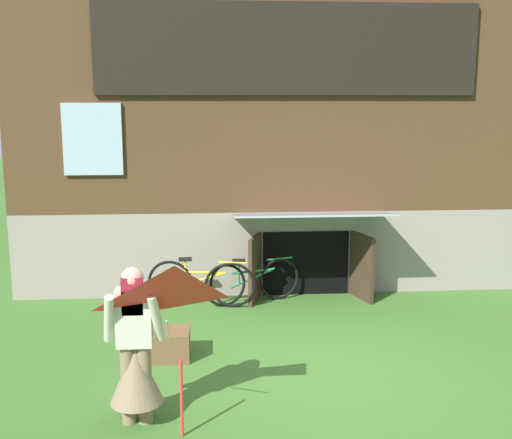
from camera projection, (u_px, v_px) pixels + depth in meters
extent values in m
plane|color=#3D6B28|center=(316.00, 371.00, 7.34)|extent=(60.00, 60.00, 0.00)
cube|color=gray|center=(270.00, 222.00, 12.85)|extent=(8.76, 5.49, 1.37)
cube|color=#4C331E|center=(270.00, 91.00, 12.37)|extent=(8.76, 5.49, 3.93)
cube|color=black|center=(288.00, 49.00, 9.53)|extent=(5.90, 0.08, 1.39)
cube|color=#9EB7C6|center=(288.00, 49.00, 9.55)|extent=(5.74, 0.04, 1.27)
cube|color=#9EB7C6|center=(93.00, 139.00, 9.57)|extent=(0.90, 0.06, 1.10)
cube|color=black|center=(306.00, 263.00, 10.20)|extent=(1.40, 0.03, 1.05)
cube|color=#3D2B1E|center=(255.00, 269.00, 9.86)|extent=(0.27, 0.69, 1.05)
cube|color=#3D2B1E|center=(361.00, 267.00, 9.98)|extent=(0.26, 0.69, 1.05)
cube|color=gray|center=(312.00, 215.00, 9.51)|extent=(2.41, 1.09, 0.18)
cylinder|color=#7F6B51|center=(128.00, 384.00, 6.08)|extent=(0.14, 0.14, 0.80)
cylinder|color=#7F6B51|center=(145.00, 384.00, 6.09)|extent=(0.14, 0.14, 0.80)
cone|color=#7F6B51|center=(136.00, 373.00, 6.06)|extent=(0.52, 0.52, 0.60)
cube|color=beige|center=(134.00, 317.00, 5.96)|extent=(0.34, 0.20, 0.57)
cylinder|color=beige|center=(109.00, 319.00, 5.84)|extent=(0.17, 0.32, 0.52)
cylinder|color=beige|center=(156.00, 318.00, 5.87)|extent=(0.17, 0.32, 0.52)
cube|color=maroon|center=(132.00, 296.00, 5.86)|extent=(0.20, 0.08, 0.36)
sphere|color=#D8AD8E|center=(133.00, 278.00, 5.89)|extent=(0.22, 0.22, 0.22)
pyramid|color=red|center=(176.00, 314.00, 5.39)|extent=(1.10, 0.92, 0.61)
cylinder|color=beige|center=(170.00, 336.00, 5.76)|extent=(0.01, 0.63, 0.53)
cylinder|color=red|center=(182.00, 398.00, 5.83)|extent=(0.03, 0.03, 0.77)
torus|color=black|center=(279.00, 279.00, 9.96)|extent=(0.66, 0.25, 0.68)
torus|color=black|center=(225.00, 285.00, 9.61)|extent=(0.66, 0.25, 0.68)
cylinder|color=#287A3D|center=(253.00, 271.00, 9.75)|extent=(0.67, 0.25, 0.04)
cylinder|color=#287A3D|center=(253.00, 278.00, 9.77)|extent=(0.73, 0.27, 0.28)
cylinder|color=#287A3D|center=(239.00, 273.00, 9.67)|extent=(0.04, 0.04, 0.38)
cube|color=black|center=(239.00, 261.00, 9.63)|extent=(0.20, 0.08, 0.05)
cylinder|color=#287A3D|center=(279.00, 259.00, 9.89)|extent=(0.43, 0.16, 0.03)
torus|color=black|center=(232.00, 285.00, 9.56)|extent=(0.71, 0.17, 0.71)
torus|color=black|center=(170.00, 283.00, 9.66)|extent=(0.71, 0.17, 0.71)
cylinder|color=gold|center=(201.00, 272.00, 9.58)|extent=(0.72, 0.17, 0.04)
cylinder|color=gold|center=(201.00, 280.00, 9.60)|extent=(0.79, 0.18, 0.29)
cylinder|color=gold|center=(185.00, 272.00, 9.60)|extent=(0.04, 0.04, 0.40)
cube|color=black|center=(185.00, 259.00, 9.57)|extent=(0.20, 0.08, 0.05)
cylinder|color=gold|center=(232.00, 263.00, 9.50)|extent=(0.44, 0.11, 0.03)
cube|color=brown|center=(168.00, 344.00, 7.68)|extent=(0.54, 0.46, 0.35)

